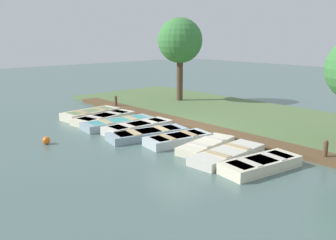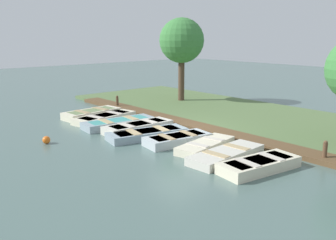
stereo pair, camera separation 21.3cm
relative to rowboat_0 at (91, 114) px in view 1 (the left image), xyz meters
The scene contains 16 objects.
ground_plane 5.83m from the rowboat_0, 102.68° to the left, with size 80.00×80.00×0.00m, color #4C6660.
shore_bank 8.47m from the rowboat_0, 137.85° to the left, with size 8.00×24.00×0.19m.
dock_walkway 6.24m from the rowboat_0, 114.26° to the left, with size 1.03×20.53×0.20m.
rowboat_0 is the anchor object (origin of this frame).
rowboat_1 1.21m from the rowboat_0, 93.35° to the left, with size 3.62×1.78×0.35m.
rowboat_2 2.72m from the rowboat_0, 88.90° to the left, with size 3.67×1.52×0.37m.
rowboat_3 4.07m from the rowboat_0, 91.88° to the left, with size 3.41×1.19×0.40m.
rowboat_4 5.26m from the rowboat_0, 87.34° to the left, with size 3.71×1.88×0.35m.
rowboat_5 6.82m from the rowboat_0, 90.99° to the left, with size 2.93×1.53×0.39m.
rowboat_6 8.13m from the rowboat_0, 93.02° to the left, with size 3.01×1.49×0.33m.
rowboat_7 9.42m from the rowboat_0, 90.94° to the left, with size 3.36×1.32×0.33m.
rowboat_8 10.91m from the rowboat_0, 90.26° to the left, with size 3.05×1.52×0.40m.
mooring_post_near 2.75m from the rowboat_0, 153.77° to the right, with size 0.16×0.16×0.80m.
mooring_post_far 12.20m from the rowboat_0, 101.65° to the left, with size 0.16×0.16×0.80m.
buoy 5.15m from the rowboat_0, 39.14° to the left, with size 0.32×0.32×0.32m.
park_tree_far_left 7.72m from the rowboat_0, behind, with size 2.87×2.87×5.50m.
Camera 1 is at (11.41, 11.99, 4.42)m, focal length 40.00 mm.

